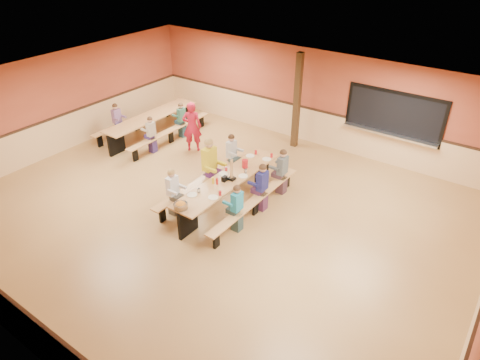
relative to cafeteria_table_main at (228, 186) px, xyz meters
The scene contains 23 objects.
ground 0.74m from the cafeteria_table_main, 99.00° to the right, with size 12.00×12.00×0.00m, color olive.
room_envelope 0.54m from the cafeteria_table_main, 99.00° to the right, with size 12.04×10.04×3.02m.
kitchen_pass_through 5.21m from the cafeteria_table_main, 60.50° to the left, with size 2.78×0.28×1.38m.
structural_post 4.02m from the cafeteria_table_main, 94.12° to the left, with size 0.18×0.18×3.00m, color #312010.
cafeteria_table_main is the anchor object (origin of this frame).
cafeteria_table_second 4.82m from the cafeteria_table_main, 158.82° to the left, with size 1.91×3.70×0.74m.
seated_child_white_left 1.41m from the cafeteria_table_main, 125.98° to the right, with size 0.38×0.31×1.23m, color white, non-canonical shape.
seated_adult_yellow 0.89m from the cafeteria_table_main, 161.86° to the left, with size 0.50×0.41×1.48m, color gold, non-canonical shape.
seated_child_grey_left 1.49m from the cafeteria_table_main, 123.70° to the left, with size 0.38×0.31×1.23m, color #BABABA, non-canonical shape.
seated_child_teal_right 1.13m from the cafeteria_table_main, 42.98° to the right, with size 0.36×0.30×1.20m, color teal, non-canonical shape.
seated_child_navy_right 0.88m from the cafeteria_table_main, 18.80° to the left, with size 0.39×0.32×1.26m, color navy, non-canonical shape.
seated_child_char_right 1.49m from the cafeteria_table_main, 56.37° to the left, with size 0.39×0.32×1.25m, color #474F52, non-canonical shape.
seated_child_purple_sec 5.41m from the cafeteria_table_main, 169.55° to the left, with size 0.36×0.30×1.19m, color slate, non-canonical shape.
seated_child_green_sec 4.34m from the cafeteria_table_main, 147.89° to the left, with size 0.35×0.29×1.17m, color #2E6350, non-canonical shape.
seated_child_tan_sec 3.79m from the cafeteria_table_main, 165.87° to the left, with size 0.35×0.28×1.16m, color tan, non-canonical shape.
standing_woman 3.26m from the cafeteria_table_main, 147.20° to the left, with size 0.58×0.38×1.60m, color #A81329.
punch_pitcher 0.77m from the cafeteria_table_main, 88.73° to the left, with size 0.16×0.16×0.22m, color #B3171D.
chip_bowl 1.68m from the cafeteria_table_main, 92.97° to the right, with size 0.32×0.32×0.15m, color #F7A027, non-canonical shape.
napkin_dispenser 0.32m from the cafeteria_table_main, 90.66° to the right, with size 0.10×0.14×0.13m, color black.
condiment_mustard 0.53m from the cafeteria_table_main, 110.85° to the right, with size 0.06×0.06×0.17m, color yellow.
condiment_ketchup 0.48m from the cafeteria_table_main, 98.88° to the right, with size 0.06×0.06×0.17m, color #B2140F.
table_paddle 0.37m from the cafeteria_table_main, ahead, with size 0.16×0.16×0.56m.
place_settings 0.27m from the cafeteria_table_main, ahead, with size 0.65×3.30×0.11m, color beige, non-canonical shape.
Camera 1 is at (5.64, -6.74, 6.21)m, focal length 32.00 mm.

